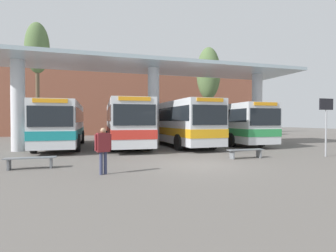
{
  "coord_description": "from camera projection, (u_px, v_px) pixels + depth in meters",
  "views": [
    {
      "loc": [
        -4.55,
        -10.52,
        1.94
      ],
      "look_at": [
        0.0,
        4.38,
        1.6
      ],
      "focal_mm": 28.0,
      "sensor_mm": 36.0,
      "label": 1
    }
  ],
  "objects": [
    {
      "name": "transit_bus_left_bay",
      "position": [
        62.0,
        123.0,
        18.77
      ],
      "size": [
        2.9,
        10.52,
        3.11
      ],
      "rotation": [
        0.0,
        0.0,
        3.12
      ],
      "color": "silver",
      "rests_on": "ground_plane"
    },
    {
      "name": "townhouse_backdrop",
      "position": [
        123.0,
        88.0,
        35.05
      ],
      "size": [
        40.0,
        0.58,
        10.76
      ],
      "color": "brown",
      "rests_on": "ground_plane"
    },
    {
      "name": "transit_bus_right_bay",
      "position": [
        179.0,
        122.0,
        20.08
      ],
      "size": [
        2.99,
        10.29,
        3.28
      ],
      "rotation": [
        0.0,
        0.0,
        3.18
      ],
      "color": "silver",
      "rests_on": "ground_plane"
    },
    {
      "name": "transit_bus_far_right_bay",
      "position": [
        223.0,
        122.0,
        22.69
      ],
      "size": [
        2.96,
        11.84,
        3.15
      ],
      "rotation": [
        0.0,
        0.0,
        3.12
      ],
      "color": "silver",
      "rests_on": "ground_plane"
    },
    {
      "name": "transit_bus_center_bay",
      "position": [
        125.0,
        122.0,
        19.91
      ],
      "size": [
        3.16,
        11.65,
        3.26
      ],
      "rotation": [
        0.0,
        0.0,
        3.09
      ],
      "color": "silver",
      "rests_on": "ground_plane"
    },
    {
      "name": "ground_plane",
      "position": [
        197.0,
        165.0,
        11.43
      ],
      "size": [
        100.0,
        100.0,
        0.0
      ],
      "primitive_type": "plane",
      "color": "#605B56"
    },
    {
      "name": "waiting_bench_mid_platform",
      "position": [
        246.0,
        152.0,
        13.31
      ],
      "size": [
        1.95,
        0.44,
        0.46
      ],
      "color": "slate",
      "rests_on": "ground_plane"
    },
    {
      "name": "pedestrian_waiting",
      "position": [
        103.0,
        146.0,
        9.34
      ],
      "size": [
        0.62,
        0.35,
        1.67
      ],
      "rotation": [
        0.0,
        0.0,
        0.27
      ],
      "color": "#333856",
      "rests_on": "ground_plane"
    },
    {
      "name": "poplar_tree_behind_left",
      "position": [
        37.0,
        50.0,
        24.53
      ],
      "size": [
        2.17,
        2.17,
        11.13
      ],
      "color": "brown",
      "rests_on": "ground_plane"
    },
    {
      "name": "waiting_bench_near_pillar",
      "position": [
        30.0,
        160.0,
        10.43
      ],
      "size": [
        1.9,
        0.44,
        0.46
      ],
      "color": "slate",
      "rests_on": "ground_plane"
    },
    {
      "name": "info_sign_platform",
      "position": [
        326.0,
        115.0,
        13.94
      ],
      "size": [
        0.9,
        0.09,
        3.1
      ],
      "color": "gray",
      "rests_on": "ground_plane"
    },
    {
      "name": "parked_car_street",
      "position": [
        151.0,
        128.0,
        33.08
      ],
      "size": [
        4.62,
        2.02,
        2.06
      ],
      "rotation": [
        0.0,
        0.0,
        -0.03
      ],
      "color": "silver",
      "rests_on": "ground_plane"
    },
    {
      "name": "poplar_tree_behind_right",
      "position": [
        208.0,
        74.0,
        30.25
      ],
      "size": [
        2.74,
        2.74,
        10.38
      ],
      "color": "brown",
      "rests_on": "ground_plane"
    },
    {
      "name": "station_canopy",
      "position": [
        154.0,
        78.0,
        18.94
      ],
      "size": [
        22.54,
        5.27,
        5.96
      ],
      "color": "silver",
      "rests_on": "ground_plane"
    }
  ]
}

